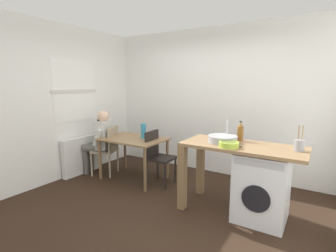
% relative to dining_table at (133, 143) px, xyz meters
% --- Properties ---
extents(ground_plane, '(5.46, 5.46, 0.00)m').
position_rel_dining_table_xyz_m(ground_plane, '(1.01, -0.62, -0.64)').
color(ground_plane, black).
extents(wall_back, '(4.60, 0.10, 2.70)m').
position_rel_dining_table_xyz_m(wall_back, '(1.01, 1.13, 0.71)').
color(wall_back, white).
rests_on(wall_back, ground_plane).
extents(wall_window_side, '(0.12, 3.80, 2.70)m').
position_rel_dining_table_xyz_m(wall_window_side, '(-1.14, -0.61, 0.71)').
color(wall_window_side, white).
rests_on(wall_window_side, ground_plane).
extents(radiator, '(0.10, 0.80, 0.70)m').
position_rel_dining_table_xyz_m(radiator, '(-1.01, -0.32, -0.29)').
color(radiator, white).
rests_on(radiator, ground_plane).
extents(dining_table, '(1.10, 0.76, 0.74)m').
position_rel_dining_table_xyz_m(dining_table, '(0.00, 0.00, 0.00)').
color(dining_table, olive).
rests_on(dining_table, ground_plane).
extents(chair_person_seat, '(0.51, 0.51, 0.90)m').
position_rel_dining_table_xyz_m(chair_person_seat, '(-0.55, -0.07, -0.14)').
color(chair_person_seat, gray).
rests_on(chair_person_seat, ground_plane).
extents(chair_opposite, '(0.42, 0.42, 0.90)m').
position_rel_dining_table_xyz_m(chair_opposite, '(0.48, 0.05, -0.14)').
color(chair_opposite, black).
rests_on(chair_opposite, ground_plane).
extents(seated_person, '(0.57, 0.54, 1.20)m').
position_rel_dining_table_xyz_m(seated_person, '(-0.70, -0.13, 0.03)').
color(seated_person, '#595651').
rests_on(seated_person, ground_plane).
extents(kitchen_counter, '(1.50, 0.68, 0.92)m').
position_rel_dining_table_xyz_m(kitchen_counter, '(1.75, -0.22, 0.12)').
color(kitchen_counter, olive).
rests_on(kitchen_counter, ground_plane).
extents(washing_machine, '(0.60, 0.61, 0.86)m').
position_rel_dining_table_xyz_m(washing_machine, '(2.22, -0.22, -0.21)').
color(washing_machine, silver).
rests_on(washing_machine, ground_plane).
extents(sink_basin, '(0.38, 0.38, 0.09)m').
position_rel_dining_table_xyz_m(sink_basin, '(1.70, -0.22, 0.32)').
color(sink_basin, '#9EA0A5').
rests_on(sink_basin, kitchen_counter).
extents(tap, '(0.02, 0.02, 0.28)m').
position_rel_dining_table_xyz_m(tap, '(1.70, -0.04, 0.42)').
color(tap, '#B2B2B7').
rests_on(tap, kitchen_counter).
extents(bottle_tall_green, '(0.08, 0.08, 0.27)m').
position_rel_dining_table_xyz_m(bottle_tall_green, '(1.86, 0.01, 0.40)').
color(bottle_tall_green, brown).
rests_on(bottle_tall_green, kitchen_counter).
extents(mixing_bowl, '(0.24, 0.24, 0.07)m').
position_rel_dining_table_xyz_m(mixing_bowl, '(1.85, -0.42, 0.31)').
color(mixing_bowl, '#A8C63D').
rests_on(mixing_bowl, kitchen_counter).
extents(utensil_crock, '(0.11, 0.11, 0.30)m').
position_rel_dining_table_xyz_m(utensil_crock, '(2.59, -0.17, 0.35)').
color(utensil_crock, gray).
rests_on(utensil_crock, kitchen_counter).
extents(vase, '(0.09, 0.09, 0.26)m').
position_rel_dining_table_xyz_m(vase, '(0.15, 0.10, 0.23)').
color(vase, teal).
rests_on(vase, dining_table).
extents(scissors, '(0.15, 0.06, 0.01)m').
position_rel_dining_table_xyz_m(scissors, '(1.91, -0.32, 0.28)').
color(scissors, '#B2B2B7').
rests_on(scissors, kitchen_counter).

